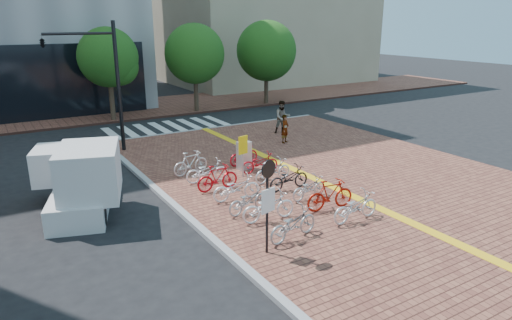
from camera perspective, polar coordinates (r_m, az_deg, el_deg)
ground at (r=17.09m, az=4.70°, el=-5.21°), size 120.00×120.00×0.00m
sidewalk at (r=15.95m, az=24.57°, el=-8.21°), size 14.00×34.00×0.15m
tactile_strip at (r=15.15m, az=22.43°, el=-8.93°), size 0.40×34.00×0.01m
kerb_west at (r=11.39m, az=3.11°, el=-17.11°), size 0.25×34.00×0.15m
kerb_north at (r=28.38m, az=-4.66°, el=4.03°), size 14.00×0.25×0.15m
far_sidewalk at (r=35.58m, az=-15.67°, el=6.12°), size 70.00×8.00×0.15m
crosswalk at (r=29.22m, az=-10.83°, el=4.02°), size 7.50×4.00×0.01m
street_trees at (r=33.53m, az=-5.98°, el=12.96°), size 16.20×4.60×6.35m
bike_0 at (r=13.81m, az=4.65°, el=-7.98°), size 1.92×0.92×0.97m
bike_1 at (r=14.96m, az=1.56°, el=-5.85°), size 1.93×0.85×0.98m
bike_2 at (r=15.60m, az=-0.95°, el=-5.03°), size 1.76×0.85×0.89m
bike_3 at (r=16.63m, az=-2.45°, el=-3.50°), size 1.88×0.87×0.95m
bike_4 at (r=17.63m, az=-4.83°, el=-2.19°), size 1.71×0.49×1.03m
bike_5 at (r=18.56m, az=-6.12°, el=-1.38°), size 1.85×0.88×0.93m
bike_6 at (r=19.56m, az=-8.16°, el=-0.37°), size 1.75×0.76×1.02m
bike_7 at (r=15.30m, az=12.33°, el=-5.72°), size 1.87×0.68×0.98m
bike_8 at (r=15.99m, az=9.26°, el=-4.30°), size 1.87×0.73×1.10m
bike_9 at (r=16.89m, az=6.63°, el=-3.48°), size 1.65×0.72×0.84m
bike_10 at (r=17.71m, az=4.12°, el=-2.26°), size 1.77×0.63×0.93m
bike_11 at (r=18.54m, az=2.11°, el=-1.32°), size 1.83×0.81×0.93m
bike_12 at (r=19.63m, az=0.47°, el=-0.34°), size 1.73×0.84×0.87m
bike_13 at (r=20.68m, az=-1.53°, el=0.66°), size 1.61×0.65×0.94m
pedestrian_a at (r=24.43m, az=3.66°, el=3.92°), size 0.66×0.58×1.52m
pedestrian_b at (r=26.49m, az=3.32°, el=5.38°), size 1.10×0.97×1.90m
utility_box at (r=20.04m, az=-1.50°, el=0.58°), size 0.61×0.47×1.24m
yellow_sign at (r=18.88m, az=-1.61°, el=1.43°), size 0.47×0.17×1.76m
notice_sign at (r=12.47m, az=1.49°, el=-4.44°), size 0.51×0.18×2.77m
traffic_light_pole at (r=23.08m, az=-20.60°, el=11.15°), size 3.39×1.31×6.31m
box_truck at (r=16.99m, az=-21.22°, el=-2.34°), size 3.04×4.60×2.46m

